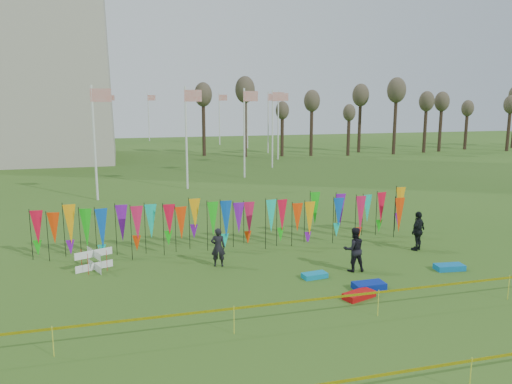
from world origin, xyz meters
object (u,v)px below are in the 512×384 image
object	(u,v)px
kite_bag_teal	(449,267)
kite_bag_turquoise	(315,275)
person_right	(418,231)
box_kite	(94,260)
person_left	(218,247)
kite_bag_blue	(369,286)
kite_bag_red	(359,295)
person_mid	(354,249)

from	to	relation	value
kite_bag_teal	kite_bag_turquoise	bearing A→B (deg)	173.98
kite_bag_teal	person_right	bearing A→B (deg)	84.19
box_kite	person_left	bearing A→B (deg)	-9.57
person_left	kite_bag_teal	world-z (taller)	person_left
person_left	kite_bag_blue	xyz separation A→B (m)	(4.95, -4.06, -0.71)
kite_bag_blue	kite_bag_teal	world-z (taller)	kite_bag_blue
box_kite	kite_bag_teal	distance (m)	14.82
box_kite	person_right	size ratio (longest dim) A/B	0.48
box_kite	kite_bag_teal	size ratio (longest dim) A/B	0.74
person_left	kite_bag_blue	bearing A→B (deg)	151.82
kite_bag_blue	kite_bag_turquoise	bearing A→B (deg)	132.56
kite_bag_red	kite_bag_teal	bearing A→B (deg)	19.05
person_right	person_left	bearing A→B (deg)	-31.75
box_kite	person_right	world-z (taller)	person_right
person_left	person_right	size ratio (longest dim) A/B	0.90
kite_bag_turquoise	kite_bag_red	bearing A→B (deg)	-72.13
kite_bag_red	kite_bag_teal	distance (m)	5.32
kite_bag_turquoise	kite_bag_red	size ratio (longest dim) A/B	0.82
kite_bag_teal	person_left	bearing A→B (deg)	161.88
person_right	kite_bag_turquoise	distance (m)	6.51
person_mid	kite_bag_blue	size ratio (longest dim) A/B	1.56
person_left	person_mid	bearing A→B (deg)	169.78
person_mid	kite_bag_teal	xyz separation A→B (m)	(3.93, -0.95, -0.81)
person_mid	person_right	xyz separation A→B (m)	(4.22, 1.86, 0.01)
box_kite	kite_bag_blue	distance (m)	11.18
person_left	kite_bag_turquoise	size ratio (longest dim) A/B	1.70
box_kite	kite_bag_turquoise	xyz separation A→B (m)	(8.51, -3.26, -0.35)
box_kite	kite_bag_blue	bearing A→B (deg)	-26.12
box_kite	kite_bag_turquoise	world-z (taller)	box_kite
box_kite	person_left	size ratio (longest dim) A/B	0.53
kite_bag_teal	kite_bag_red	bearing A→B (deg)	-160.95
person_mid	box_kite	bearing A→B (deg)	-10.15
person_right	kite_bag_turquoise	size ratio (longest dim) A/B	1.90
person_mid	kite_bag_blue	xyz separation A→B (m)	(-0.34, -1.99, -0.80)
kite_bag_blue	kite_bag_teal	xyz separation A→B (m)	(4.27, 1.04, -0.01)
box_kite	kite_bag_red	world-z (taller)	box_kite
box_kite	kite_bag_blue	xyz separation A→B (m)	(10.03, -4.92, -0.32)
kite_bag_turquoise	kite_bag_teal	xyz separation A→B (m)	(5.79, -0.61, 0.02)
kite_bag_red	kite_bag_teal	world-z (taller)	kite_bag_teal
kite_bag_turquoise	kite_bag_red	world-z (taller)	kite_bag_red
kite_bag_blue	kite_bag_red	world-z (taller)	kite_bag_blue
person_left	person_right	xyz separation A→B (m)	(9.51, -0.21, 0.10)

